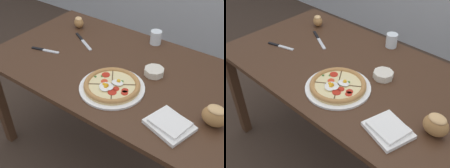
# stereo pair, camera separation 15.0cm
# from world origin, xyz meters

# --- Properties ---
(ground_plane) EXTENTS (12.00, 12.00, 0.00)m
(ground_plane) POSITION_xyz_m (0.00, 0.00, 0.00)
(ground_plane) COLOR #3D2D23
(dining_table) EXTENTS (1.58, 0.90, 0.78)m
(dining_table) POSITION_xyz_m (0.00, 0.00, 0.68)
(dining_table) COLOR #422819
(dining_table) RESTS_ON ground_plane
(pizza) EXTENTS (0.36, 0.36, 0.05)m
(pizza) POSITION_xyz_m (0.10, -0.19, 0.79)
(pizza) COLOR white
(pizza) RESTS_ON dining_table
(ramekin_bowl) EXTENTS (0.12, 0.12, 0.04)m
(ramekin_bowl) POSITION_xyz_m (0.22, 0.05, 0.80)
(ramekin_bowl) COLOR silver
(ramekin_bowl) RESTS_ON dining_table
(napkin_folded) EXTENTS (0.23, 0.21, 0.04)m
(napkin_folded) POSITION_xyz_m (0.48, -0.26, 0.79)
(napkin_folded) COLOR white
(napkin_folded) RESTS_ON dining_table
(bread_piece_near) EXTENTS (0.12, 0.09, 0.11)m
(bread_piece_near) POSITION_xyz_m (0.64, -0.13, 0.83)
(bread_piece_near) COLOR #A3703D
(bread_piece_near) RESTS_ON dining_table
(bread_piece_mid) EXTENTS (0.11, 0.10, 0.08)m
(bread_piece_mid) POSITION_xyz_m (-0.53, 0.25, 0.82)
(bread_piece_mid) COLOR #A3703D
(bread_piece_mid) RESTS_ON dining_table
(knife_main) EXTENTS (0.19, 0.07, 0.01)m
(knife_main) POSITION_xyz_m (-0.48, -0.13, 0.78)
(knife_main) COLOR silver
(knife_main) RESTS_ON dining_table
(knife_spare) EXTENTS (0.24, 0.14, 0.01)m
(knife_spare) POSITION_xyz_m (-0.36, 0.10, 0.78)
(knife_spare) COLOR silver
(knife_spare) RESTS_ON dining_table
(water_glass) EXTENTS (0.07, 0.07, 0.09)m
(water_glass) POSITION_xyz_m (0.05, 0.38, 0.82)
(water_glass) COLOR white
(water_glass) RESTS_ON dining_table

